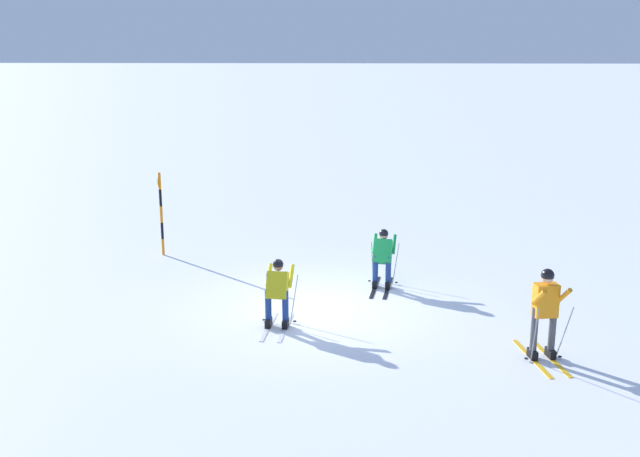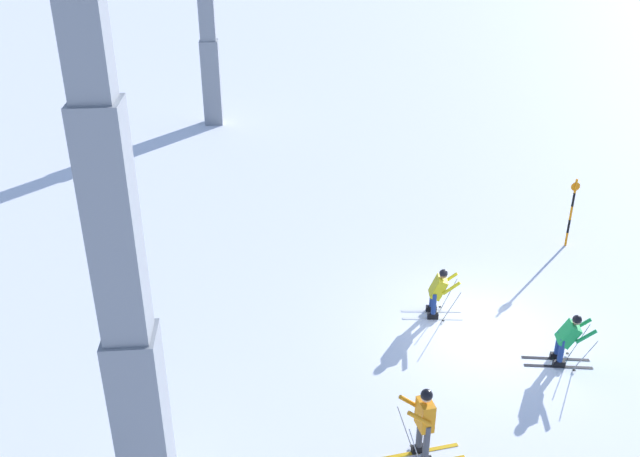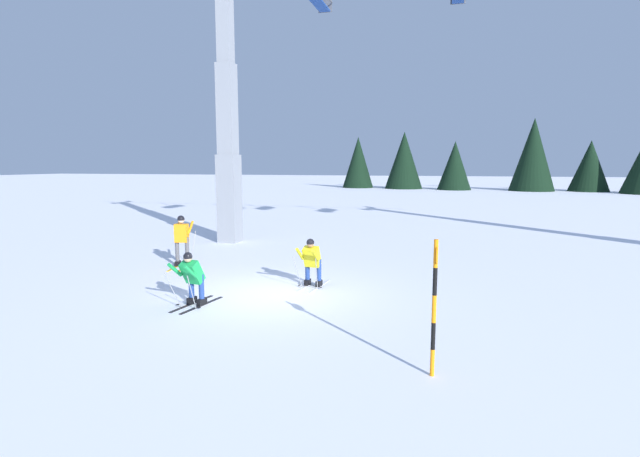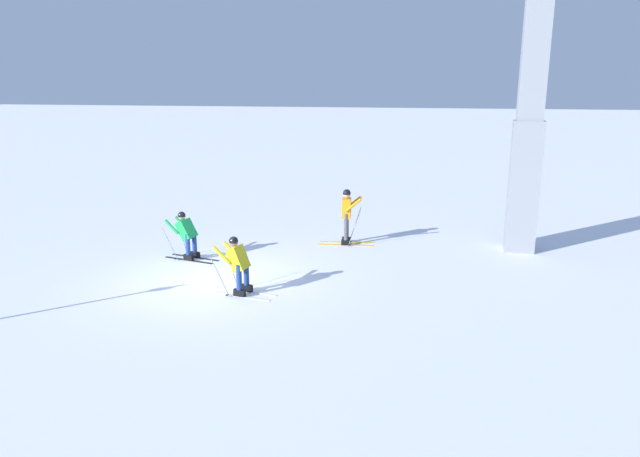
% 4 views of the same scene
% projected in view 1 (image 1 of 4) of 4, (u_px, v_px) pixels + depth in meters
% --- Properties ---
extents(ground_plane, '(260.00, 260.00, 0.00)m').
position_uv_depth(ground_plane, '(319.00, 308.00, 16.50)').
color(ground_plane, white).
extents(skier_carving_main, '(0.74, 1.61, 1.48)m').
position_uv_depth(skier_carving_main, '(278.00, 289.00, 15.32)').
color(skier_carving_main, white).
rests_on(skier_carving_main, ground_plane).
extents(trail_marker_pole, '(0.07, 0.28, 2.25)m').
position_uv_depth(trail_marker_pole, '(161.00, 211.00, 20.09)').
color(trail_marker_pole, orange).
rests_on(trail_marker_pole, ground_plane).
extents(skier_distant_uphill, '(0.77, 1.64, 1.46)m').
position_uv_depth(skier_distant_uphill, '(383.00, 255.00, 17.72)').
color(skier_distant_uphill, black).
rests_on(skier_distant_uphill, ground_plane).
extents(skier_distant_downhill, '(0.76, 1.77, 1.75)m').
position_uv_depth(skier_distant_downhill, '(545.00, 307.00, 13.69)').
color(skier_distant_downhill, yellow).
rests_on(skier_distant_downhill, ground_plane).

